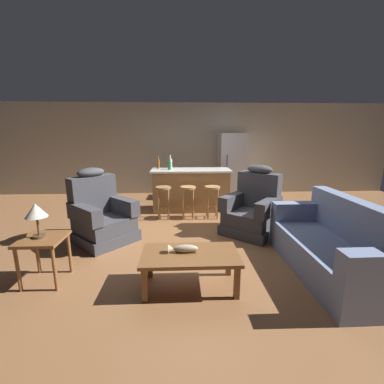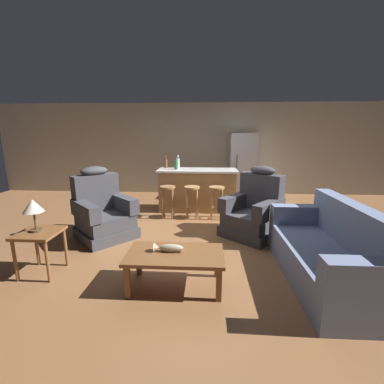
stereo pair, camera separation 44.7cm
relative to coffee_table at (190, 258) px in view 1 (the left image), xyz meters
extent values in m
plane|color=brown|center=(0.14, 1.78, -0.36)|extent=(12.00, 12.00, 0.00)
cube|color=#A89E89|center=(0.14, 4.91, 0.94)|extent=(12.00, 0.05, 2.60)
cube|color=brown|center=(0.00, 0.00, 0.04)|extent=(1.10, 0.60, 0.04)
cube|color=brown|center=(-0.49, -0.24, -0.17)|extent=(0.06, 0.06, 0.38)
cube|color=brown|center=(0.49, -0.24, -0.17)|extent=(0.06, 0.06, 0.38)
cube|color=brown|center=(-0.49, 0.24, -0.17)|extent=(0.06, 0.06, 0.38)
cube|color=brown|center=(0.49, 0.24, -0.17)|extent=(0.06, 0.06, 0.38)
cube|color=#4C3823|center=(-0.05, 0.03, 0.06)|extent=(0.22, 0.07, 0.01)
ellipsoid|color=tan|center=(-0.05, 0.03, 0.10)|extent=(0.28, 0.09, 0.09)
cone|color=tan|center=(-0.22, 0.03, 0.10)|extent=(0.06, 0.10, 0.10)
cube|color=#707FA3|center=(1.76, 0.24, -0.26)|extent=(0.85, 1.90, 0.20)
cube|color=#707FA3|center=(1.76, 0.24, -0.05)|extent=(0.85, 1.90, 0.22)
cube|color=#707FA3|center=(2.08, 0.24, 0.32)|extent=(0.21, 1.90, 0.52)
cube|color=#707FA3|center=(1.76, 1.09, 0.20)|extent=(0.84, 0.20, 0.28)
cube|color=#3D3D42|center=(-1.36, 1.38, -0.27)|extent=(1.19, 1.19, 0.18)
cube|color=#3D3D42|center=(-1.36, 1.38, -0.06)|extent=(1.10, 1.10, 0.24)
cube|color=#3D3D42|center=(-1.58, 1.58, 0.38)|extent=(0.69, 0.71, 0.64)
ellipsoid|color=#3D3D42|center=(-1.58, 1.58, 0.76)|extent=(0.51, 0.52, 0.16)
cube|color=#3D3D42|center=(-1.12, 1.60, 0.19)|extent=(0.70, 0.68, 0.26)
cube|color=#3D3D42|center=(-1.57, 1.12, 0.19)|extent=(0.70, 0.68, 0.26)
cube|color=#3D3D42|center=(1.13, 1.60, -0.27)|extent=(1.18, 1.18, 0.18)
cube|color=#3D3D42|center=(1.13, 1.60, -0.06)|extent=(1.09, 1.10, 0.24)
cube|color=#3D3D42|center=(1.32, 1.83, 0.38)|extent=(0.73, 0.67, 0.64)
ellipsoid|color=#3D3D42|center=(1.32, 1.83, 0.76)|extent=(0.52, 0.50, 0.16)
cube|color=#3D3D42|center=(1.37, 1.37, 0.19)|extent=(0.65, 0.72, 0.26)
cube|color=#3D3D42|center=(0.86, 1.80, 0.19)|extent=(0.65, 0.72, 0.26)
cube|color=brown|center=(-1.72, 0.20, 0.18)|extent=(0.48, 0.48, 0.04)
cylinder|color=brown|center=(-1.92, 0.00, -0.10)|extent=(0.04, 0.04, 0.52)
cylinder|color=brown|center=(-1.52, 0.00, -0.10)|extent=(0.04, 0.04, 0.52)
cylinder|color=brown|center=(-1.92, 0.40, -0.10)|extent=(0.04, 0.04, 0.52)
cylinder|color=brown|center=(-1.52, 0.40, -0.10)|extent=(0.04, 0.04, 0.52)
cylinder|color=#4C3823|center=(-1.76, 0.21, 0.21)|extent=(0.14, 0.14, 0.03)
cylinder|color=#4C3823|center=(-1.76, 0.21, 0.34)|extent=(0.02, 0.02, 0.22)
cone|color=beige|center=(-1.76, 0.21, 0.53)|extent=(0.24, 0.24, 0.16)
cube|color=#9E7042|center=(0.14, 3.13, 0.09)|extent=(1.71, 0.63, 0.91)
cube|color=silver|center=(0.14, 3.13, 0.57)|extent=(1.80, 0.70, 0.04)
cylinder|color=olive|center=(-0.46, 2.50, 0.30)|extent=(0.32, 0.32, 0.04)
torus|color=olive|center=(-0.46, 2.50, -0.14)|extent=(0.23, 0.23, 0.02)
cylinder|color=olive|center=(-0.56, 2.40, -0.04)|extent=(0.04, 0.04, 0.64)
cylinder|color=olive|center=(-0.36, 2.40, -0.04)|extent=(0.04, 0.04, 0.64)
cylinder|color=olive|center=(-0.56, 2.60, -0.04)|extent=(0.04, 0.04, 0.64)
cylinder|color=olive|center=(-0.36, 2.60, -0.04)|extent=(0.04, 0.04, 0.64)
cylinder|color=#A87A47|center=(0.05, 2.50, 0.30)|extent=(0.32, 0.32, 0.04)
torus|color=#A87A47|center=(0.05, 2.50, -0.14)|extent=(0.23, 0.23, 0.02)
cylinder|color=#A87A47|center=(-0.05, 2.40, -0.04)|extent=(0.04, 0.04, 0.64)
cylinder|color=#A87A47|center=(0.15, 2.40, -0.04)|extent=(0.04, 0.04, 0.64)
cylinder|color=#A87A47|center=(-0.05, 2.60, -0.04)|extent=(0.04, 0.04, 0.64)
cylinder|color=#A87A47|center=(0.15, 2.60, -0.04)|extent=(0.04, 0.04, 0.64)
cylinder|color=#A87A47|center=(0.56, 2.50, 0.30)|extent=(0.32, 0.32, 0.04)
torus|color=#A87A47|center=(0.56, 2.50, -0.14)|extent=(0.23, 0.23, 0.02)
cylinder|color=#A87A47|center=(0.46, 2.40, -0.04)|extent=(0.04, 0.04, 0.64)
cylinder|color=#A87A47|center=(0.66, 2.40, -0.04)|extent=(0.04, 0.04, 0.64)
cylinder|color=#A87A47|center=(0.46, 2.60, -0.04)|extent=(0.04, 0.04, 0.64)
cylinder|color=#A87A47|center=(0.66, 2.60, -0.04)|extent=(0.04, 0.04, 0.64)
cube|color=#B7B7BC|center=(1.31, 4.33, 0.52)|extent=(0.70, 0.66, 1.76)
cylinder|color=#333338|center=(1.12, 3.98, 0.60)|extent=(0.02, 0.02, 0.50)
cylinder|color=brown|center=(-0.62, 3.32, 0.69)|extent=(0.07, 0.07, 0.21)
cylinder|color=brown|center=(-0.62, 3.32, 0.85)|extent=(0.03, 0.03, 0.09)
cylinder|color=silver|center=(-0.34, 3.40, 0.69)|extent=(0.08, 0.08, 0.21)
cylinder|color=silver|center=(-0.34, 3.40, 0.84)|extent=(0.03, 0.03, 0.09)
cylinder|color=#2D6B38|center=(-0.34, 3.11, 0.67)|extent=(0.08, 0.08, 0.18)
cylinder|color=#2D6B38|center=(-0.34, 3.11, 0.80)|extent=(0.03, 0.03, 0.08)
camera|label=1|loc=(-0.10, -2.67, 1.38)|focal=24.00mm
camera|label=2|loc=(0.35, -2.67, 1.38)|focal=24.00mm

